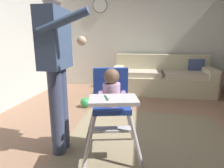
{
  "coord_description": "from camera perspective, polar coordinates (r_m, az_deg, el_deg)",
  "views": [
    {
      "loc": [
        0.08,
        -2.19,
        1.17
      ],
      "look_at": [
        -0.19,
        -0.42,
        0.75
      ],
      "focal_mm": 29.86,
      "sensor_mm": 36.0,
      "label": 1
    }
  ],
  "objects": [
    {
      "name": "toy_ball",
      "position": [
        3.41,
        -8.18,
        -5.57
      ],
      "size": [
        0.18,
        0.18,
        0.18
      ],
      "primitive_type": "sphere",
      "color": "green",
      "rests_on": "ground"
    },
    {
      "name": "area_rug",
      "position": [
        2.22,
        11.32,
        -18.88
      ],
      "size": [
        1.97,
        2.21,
        0.01
      ],
      "primitive_type": "cube",
      "color": "gray",
      "rests_on": "ground"
    },
    {
      "name": "adult_standing",
      "position": [
        1.94,
        -16.54,
        5.68
      ],
      "size": [
        0.51,
        0.49,
        1.65
      ],
      "rotation": [
        0.0,
        0.0,
        0.0
      ],
      "color": "#3F4865",
      "rests_on": "ground"
    },
    {
      "name": "couch",
      "position": [
        4.45,
        14.94,
        1.71
      ],
      "size": [
        2.16,
        0.86,
        0.86
      ],
      "rotation": [
        0.0,
        0.0,
        -1.57
      ],
      "color": "beige",
      "rests_on": "ground"
    },
    {
      "name": "wall_clock",
      "position": [
        5.0,
        -3.71,
        22.92
      ],
      "size": [
        0.36,
        0.04,
        0.36
      ],
      "color": "white"
    },
    {
      "name": "high_chair",
      "position": [
        1.84,
        -0.2,
        -3.96
      ],
      "size": [
        0.71,
        0.81,
        0.92
      ],
      "rotation": [
        0.0,
        0.0,
        -1.36
      ],
      "color": "silver",
      "rests_on": "ground"
    },
    {
      "name": "ground",
      "position": [
        2.51,
        6.01,
        -16.11
      ],
      "size": [
        5.96,
        6.88,
        0.1
      ],
      "primitive_type": "cube",
      "color": "#976E54"
    },
    {
      "name": "wall_far",
      "position": [
        4.86,
        8.0,
        14.58
      ],
      "size": [
        5.16,
        0.06,
        2.62
      ],
      "primitive_type": "cube",
      "color": "silver",
      "rests_on": "ground"
    }
  ]
}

